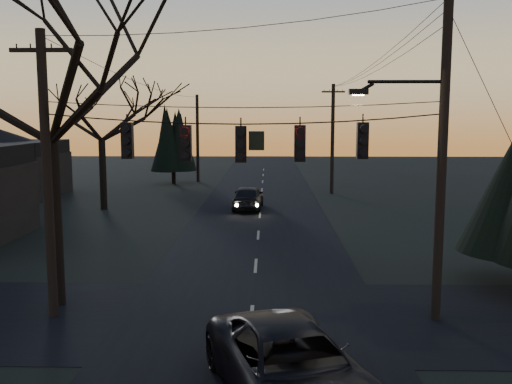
{
  "coord_description": "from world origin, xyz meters",
  "views": [
    {
      "loc": [
        0.48,
        -6.49,
        6.02
      ],
      "look_at": [
        0.13,
        10.13,
        3.81
      ],
      "focal_mm": 40.0,
      "sensor_mm": 36.0,
      "label": 1
    }
  ],
  "objects_px": {
    "utility_pole_right": "(435,319)",
    "utility_pole_far_l": "(198,182)",
    "utility_pole_left": "(54,317)",
    "bare_tree_left": "(48,74)",
    "sedan_oncoming_a": "(248,197)",
    "utility_pole_far_r": "(332,194)",
    "suv_near": "(292,368)"
  },
  "relations": [
    {
      "from": "utility_pole_right",
      "to": "sedan_oncoming_a",
      "type": "xyz_separation_m",
      "value": [
        -6.3,
        20.25,
        0.78
      ]
    },
    {
      "from": "utility_pole_far_r",
      "to": "utility_pole_far_l",
      "type": "distance_m",
      "value": 14.01
    },
    {
      "from": "utility_pole_left",
      "to": "sedan_oncoming_a",
      "type": "bearing_deg",
      "value": 75.6
    },
    {
      "from": "suv_near",
      "to": "utility_pole_left",
      "type": "bearing_deg",
      "value": 125.69
    },
    {
      "from": "utility_pole_far_r",
      "to": "bare_tree_left",
      "type": "height_order",
      "value": "bare_tree_left"
    },
    {
      "from": "bare_tree_left",
      "to": "sedan_oncoming_a",
      "type": "bearing_deg",
      "value": 74.07
    },
    {
      "from": "utility_pole_far_l",
      "to": "sedan_oncoming_a",
      "type": "relative_size",
      "value": 1.74
    },
    {
      "from": "utility_pole_left",
      "to": "utility_pole_far_r",
      "type": "bearing_deg",
      "value": 67.67
    },
    {
      "from": "utility_pole_right",
      "to": "utility_pole_far_l",
      "type": "height_order",
      "value": "utility_pole_right"
    },
    {
      "from": "bare_tree_left",
      "to": "sedan_oncoming_a",
      "type": "distance_m",
      "value": 20.93
    },
    {
      "from": "utility_pole_right",
      "to": "sedan_oncoming_a",
      "type": "relative_size",
      "value": 2.18
    },
    {
      "from": "utility_pole_right",
      "to": "utility_pole_left",
      "type": "relative_size",
      "value": 1.18
    },
    {
      "from": "utility_pole_far_r",
      "to": "bare_tree_left",
      "type": "distance_m",
      "value": 30.23
    },
    {
      "from": "utility_pole_right",
      "to": "utility_pole_left",
      "type": "xyz_separation_m",
      "value": [
        -11.5,
        0.0,
        0.0
      ]
    },
    {
      "from": "utility_pole_far_r",
      "to": "sedan_oncoming_a",
      "type": "relative_size",
      "value": 1.85
    },
    {
      "from": "utility_pole_left",
      "to": "sedan_oncoming_a",
      "type": "height_order",
      "value": "utility_pole_left"
    },
    {
      "from": "utility_pole_left",
      "to": "sedan_oncoming_a",
      "type": "distance_m",
      "value": 20.92
    },
    {
      "from": "utility_pole_right",
      "to": "utility_pole_far_l",
      "type": "relative_size",
      "value": 1.25
    },
    {
      "from": "utility_pole_right",
      "to": "bare_tree_left",
      "type": "distance_m",
      "value": 13.89
    },
    {
      "from": "utility_pole_far_l",
      "to": "suv_near",
      "type": "distance_m",
      "value": 41.77
    },
    {
      "from": "utility_pole_far_l",
      "to": "bare_tree_left",
      "type": "distance_m",
      "value": 35.63
    },
    {
      "from": "sedan_oncoming_a",
      "to": "bare_tree_left",
      "type": "bearing_deg",
      "value": 76.91
    },
    {
      "from": "utility_pole_left",
      "to": "suv_near",
      "type": "bearing_deg",
      "value": -36.51
    },
    {
      "from": "utility_pole_left",
      "to": "bare_tree_left",
      "type": "distance_m",
      "value": 7.39
    },
    {
      "from": "utility_pole_far_r",
      "to": "suv_near",
      "type": "distance_m",
      "value": 33.49
    },
    {
      "from": "utility_pole_far_r",
      "to": "suv_near",
      "type": "height_order",
      "value": "utility_pole_far_r"
    },
    {
      "from": "utility_pole_right",
      "to": "suv_near",
      "type": "bearing_deg",
      "value": -131.08
    },
    {
      "from": "utility_pole_far_r",
      "to": "sedan_oncoming_a",
      "type": "xyz_separation_m",
      "value": [
        -6.3,
        -7.75,
        0.78
      ]
    },
    {
      "from": "suv_near",
      "to": "sedan_oncoming_a",
      "type": "relative_size",
      "value": 1.26
    },
    {
      "from": "bare_tree_left",
      "to": "suv_near",
      "type": "relative_size",
      "value": 1.8
    },
    {
      "from": "utility_pole_left",
      "to": "suv_near",
      "type": "xyz_separation_m",
      "value": [
        6.99,
        -5.17,
        0.81
      ]
    },
    {
      "from": "utility_pole_left",
      "to": "sedan_oncoming_a",
      "type": "xyz_separation_m",
      "value": [
        5.2,
        20.25,
        0.78
      ]
    }
  ]
}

